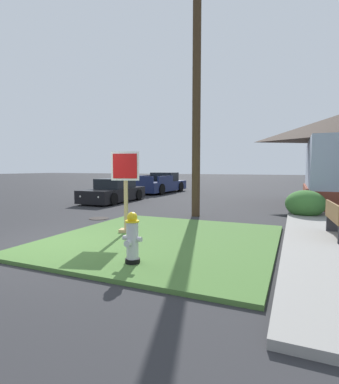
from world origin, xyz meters
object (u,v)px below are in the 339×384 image
Objects in this scene: parked_sedan_black at (114,192)px; pickup_truck_navy at (160,184)px; fire_hydrant at (132,239)px; stop_sign at (126,193)px; utility_pole at (197,73)px; manhole_cover at (99,218)px; street_bench at (337,218)px.

pickup_truck_navy is at bearing 92.01° from parked_sedan_black.
parked_sedan_black is 6.46m from pickup_truck_navy.
parked_sedan_black is at bearing -87.99° from pickup_truck_navy.
parked_sedan_black is (-6.27, 8.74, 0.02)m from fire_hydrant.
stop_sign reaches higher than parked_sedan_black.
utility_pole reaches higher than fire_hydrant.
manhole_cover is at bearing 132.93° from fire_hydrant.
stop_sign is 0.51× the size of parked_sedan_black.
manhole_cover is at bearing 176.60° from street_bench.
fire_hydrant is 7.67m from utility_pole.
fire_hydrant is 5.54m from manhole_cover.
fire_hydrant is 0.22× the size of parked_sedan_black.
parked_sedan_black reaches higher than fire_hydrant.
pickup_truck_navy is 11.84m from utility_pole.
manhole_cover is 7.48m from street_bench.
fire_hydrant is 0.09× the size of utility_pole.
stop_sign is 3.14m from manhole_cover.
stop_sign reaches higher than manhole_cover.
pickup_truck_navy is (-6.49, 15.19, 0.09)m from fire_hydrant.
parked_sedan_black is at bearing 126.17° from stop_sign.
stop_sign is at bearing -39.03° from manhole_cover.
manhole_cover is at bearing -61.89° from parked_sedan_black.
pickup_truck_navy reaches higher than street_bench.
street_bench is at bearing -28.17° from utility_pole.
stop_sign reaches higher than fire_hydrant.
fire_hydrant is 16.52m from pickup_truck_navy.
stop_sign is at bearing -101.32° from utility_pole.
stop_sign is 13.94m from pickup_truck_navy.
pickup_truck_navy reaches higher than parked_sedan_black.
manhole_cover is (-3.76, 4.04, -0.52)m from fire_hydrant.
street_bench is 6.87m from utility_pole.
pickup_truck_navy is 15.43m from street_bench.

